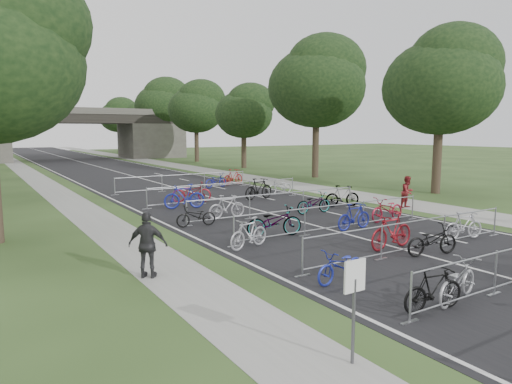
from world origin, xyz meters
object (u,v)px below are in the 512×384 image
Objects in this scene: overpass_bridge at (71,134)px; pedestrian_c at (148,245)px; park_sign at (354,292)px; pedestrian_b at (408,192)px.

overpass_bridge is 56.35m from pedestrian_c.
overpass_bridge is 62.41m from park_sign.
pedestrian_c is (-1.40, 6.31, -0.36)m from park_sign.
pedestrian_c is at bearing -98.38° from overpass_bridge.
pedestrian_b is 0.91× the size of pedestrian_c.
overpass_bridge is 18.86× the size of pedestrian_b.
overpass_bridge is 52.33m from pedestrian_b.
pedestrian_b is at bearing -82.39° from overpass_bridge.
park_sign reaches higher than pedestrian_b.
overpass_bridge is 16.99× the size of park_sign.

